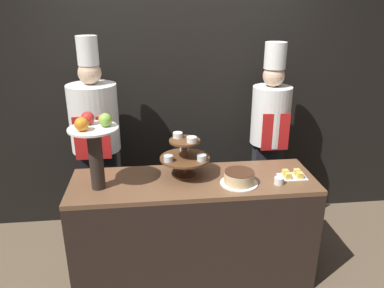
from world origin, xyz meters
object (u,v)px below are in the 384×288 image
object	(u,v)px
fruit_pedestal	(94,143)
cake_square_tray	(292,175)
cake_round	(239,178)
chef_left	(96,138)
tiered_stand	(185,155)
cup_white	(279,181)
chef_center_left	(269,132)

from	to	relation	value
fruit_pedestal	cake_square_tray	world-z (taller)	fruit_pedestal
cake_round	chef_left	bearing A→B (deg)	147.55
tiered_stand	chef_left	distance (m)	0.90
cup_white	chef_left	size ratio (longest dim) A/B	0.04
tiered_stand	fruit_pedestal	world-z (taller)	fruit_pedestal
chef_left	chef_center_left	size ratio (longest dim) A/B	1.04
fruit_pedestal	chef_left	bearing A→B (deg)	97.59
cake_round	fruit_pedestal	bearing A→B (deg)	176.95
cup_white	chef_center_left	bearing A→B (deg)	78.42
cake_round	chef_left	distance (m)	1.32
fruit_pedestal	chef_center_left	distance (m)	1.62
tiered_stand	cake_square_tray	xyz separation A→B (m)	(0.82, -0.11, -0.16)
tiered_stand	cup_white	size ratio (longest dim) A/B	5.28
cake_square_tray	chef_left	xyz separation A→B (m)	(-1.54, 0.64, 0.13)
fruit_pedestal	cake_square_tray	distance (m)	1.49
cup_white	chef_center_left	world-z (taller)	chef_center_left
chef_left	cake_round	bearing A→B (deg)	-32.45
cake_round	cup_white	xyz separation A→B (m)	(0.29, -0.04, -0.02)
fruit_pedestal	chef_center_left	xyz separation A→B (m)	(1.46, 0.65, -0.20)
tiered_stand	chef_left	size ratio (longest dim) A/B	0.20
chef_left	chef_center_left	bearing A→B (deg)	0.00
cup_white	cake_square_tray	bearing A→B (deg)	34.93
cup_white	cake_square_tray	distance (m)	0.17
cake_round	cake_square_tray	distance (m)	0.44
cup_white	chef_left	bearing A→B (deg)	152.10
cake_square_tray	chef_center_left	size ratio (longest dim) A/B	0.11
fruit_pedestal	cup_white	size ratio (longest dim) A/B	7.70
fruit_pedestal	cake_round	xyz separation A→B (m)	(1.02, -0.05, -0.30)
fruit_pedestal	cup_white	bearing A→B (deg)	-3.97
chef_left	chef_center_left	xyz separation A→B (m)	(1.55, 0.00, -0.00)
fruit_pedestal	chef_left	world-z (taller)	chef_left
cake_square_tray	chef_center_left	world-z (taller)	chef_center_left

